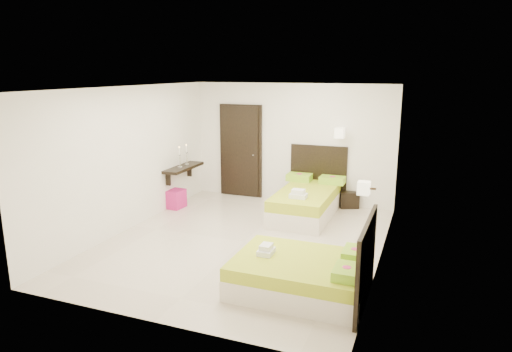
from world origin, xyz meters
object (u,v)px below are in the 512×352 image
(bed_double, at_px, (306,274))
(nightstand, at_px, (349,199))
(bed_single, at_px, (307,200))
(ottoman, at_px, (174,199))

(bed_double, bearing_deg, nightstand, 92.02)
(bed_double, distance_m, nightstand, 4.07)
(bed_single, xyz_separation_m, nightstand, (0.69, 0.87, -0.14))
(bed_single, distance_m, bed_double, 3.31)
(ottoman, bearing_deg, bed_double, -36.64)
(nightstand, height_order, ottoman, ottoman)
(bed_double, xyz_separation_m, nightstand, (-0.14, 4.07, -0.09))
(bed_double, relative_size, nightstand, 4.47)
(bed_single, height_order, bed_double, bed_single)
(bed_single, height_order, ottoman, bed_single)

